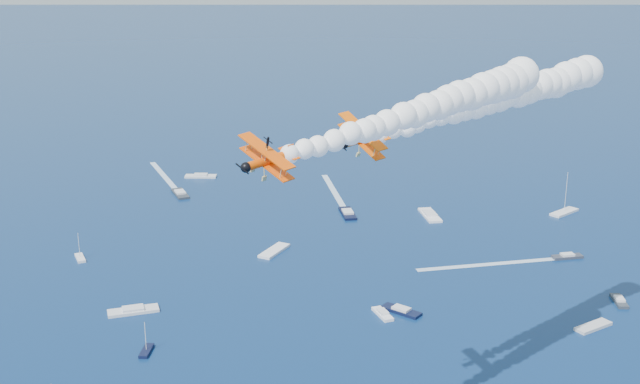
{
  "coord_description": "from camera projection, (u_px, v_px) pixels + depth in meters",
  "views": [
    {
      "loc": [
        -0.71,
        -87.12,
        82.95
      ],
      "look_at": [
        4.33,
        17.64,
        49.91
      ],
      "focal_mm": 46.21,
      "sensor_mm": 36.0,
      "label": 1
    }
  ],
  "objects": [
    {
      "name": "boat_wakes",
      "position": [
        312.0,
        205.0,
        262.68
      ],
      "size": [
        122.07,
        110.11,
        0.04
      ],
      "color": "white",
      "rests_on": "ground"
    },
    {
      "name": "biplane_trail",
      "position": [
        269.0,
        160.0,
        99.05
      ],
      "size": [
        12.43,
        12.95,
        8.39
      ],
      "primitive_type": null,
      "rotation": [
        -0.32,
        0.07,
        3.84
      ],
      "color": "#FF5105"
    },
    {
      "name": "smoke_trail_lead",
      "position": [
        493.0,
        101.0,
        133.0
      ],
      "size": [
        57.56,
        54.87,
        10.03
      ],
      "primitive_type": null,
      "rotation": [
        0.0,
        0.0,
        3.76
      ],
      "color": "white"
    },
    {
      "name": "smoke_trail_trail",
      "position": [
        420.0,
        111.0,
        116.29
      ],
      "size": [
        57.64,
        56.83,
        10.03
      ],
      "primitive_type": null,
      "rotation": [
        0.0,
        0.0,
        3.84
      ],
      "color": "white"
    },
    {
      "name": "biplane_lead",
      "position": [
        363.0,
        139.0,
        117.27
      ],
      "size": [
        12.87,
        13.56,
        9.53
      ],
      "primitive_type": null,
      "rotation": [
        -0.44,
        0.07,
        3.76
      ],
      "color": "#FF5F05"
    },
    {
      "name": "spectator_boats",
      "position": [
        321.0,
        267.0,
        213.09
      ],
      "size": [
        224.46,
        179.58,
        0.7
      ],
      "color": "#333744",
      "rests_on": "ground"
    }
  ]
}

